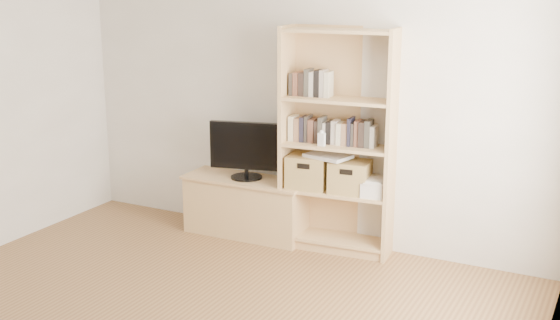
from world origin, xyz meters
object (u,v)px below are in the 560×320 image
Objects in this scene: tv_stand at (247,207)px; baby_monitor at (322,139)px; television at (246,150)px; laptop at (328,156)px; basket_right at (350,177)px; basket_left at (309,171)px; bookshelf at (338,142)px.

baby_monitor reaches higher than tv_stand.
television reaches higher than tv_stand.
baby_monitor is at bearing -88.11° from laptop.
baby_monitor is 0.19m from laptop.
basket_left is at bearing 177.40° from basket_right.
bookshelf is 0.31m from basket_right.
basket_right is at bearing 19.50° from laptop.
tv_stand is at bearing -164.87° from laptop.
basket_right is 0.91× the size of laptop.
bookshelf reaches higher than baby_monitor.
baby_monitor reaches higher than laptop.
laptop reaches higher than basket_right.
basket_right is at bearing 32.57° from baby_monitor.
tv_stand is 0.98m from laptop.
bookshelf is at bearing 25.16° from laptop.
television is 0.79m from laptop.
baby_monitor is 0.41m from basket_right.
television is 0.63m from basket_left.
television is at bearing 177.70° from bookshelf.
baby_monitor is (-0.10, -0.12, 0.03)m from bookshelf.
baby_monitor is (0.77, -0.08, 0.20)m from television.
bookshelf is 17.31× the size of baby_monitor.
baby_monitor is 0.34× the size of basket_right.
bookshelf is at bearing 1.26° from tv_stand.
basket_left is at bearing -162.96° from laptop.
bookshelf is 5.83× the size of basket_right.
television is 1.93× the size of basket_left.
tv_stand is at bearing 174.27° from basket_left.
bookshelf reaches higher than basket_left.
baby_monitor reaches higher than basket_left.
bookshelf is 0.15m from baby_monitor.
baby_monitor is at bearing -135.00° from bookshelf.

